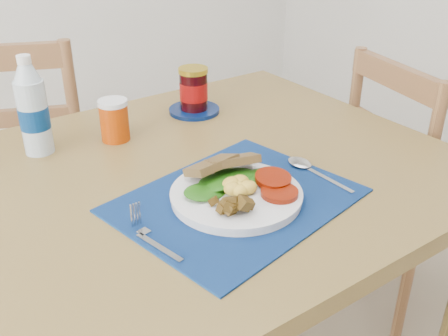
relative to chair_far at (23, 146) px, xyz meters
name	(u,v)px	position (x,y,z in m)	size (l,w,h in m)	color
table	(136,224)	(0.03, -0.73, 0.10)	(1.40, 0.90, 0.75)	brown
chair_far	(23,146)	(0.00, 0.00, 0.00)	(0.54, 0.53, 1.11)	brown
chair_end	(409,166)	(0.92, -0.76, -0.02)	(0.45, 0.46, 1.06)	brown
placemat	(236,200)	(0.17, -0.89, 0.19)	(0.43, 0.34, 0.00)	black
breakfast_plate	(235,193)	(0.17, -0.89, 0.20)	(0.25, 0.25, 0.06)	silver
fork	(149,238)	(-0.03, -0.90, 0.19)	(0.03, 0.15, 0.00)	#B2B5BA
spoon	(309,169)	(0.37, -0.88, 0.19)	(0.04, 0.18, 0.01)	#B2B5BA
water_bottle	(33,111)	(-0.06, -0.46, 0.28)	(0.07, 0.07, 0.22)	#ADBFCC
juice_glass	(114,121)	(0.10, -0.50, 0.23)	(0.07, 0.07, 0.09)	#A83404
jam_on_saucer	(194,93)	(0.35, -0.46, 0.24)	(0.13, 0.13, 0.12)	#041648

